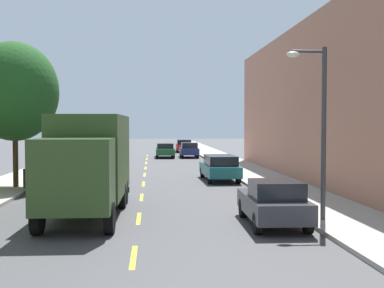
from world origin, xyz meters
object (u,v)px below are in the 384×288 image
object	(u,v)px
parked_wagon_sky	(78,163)
parked_wagon_red	(184,145)
delivery_box_truck	(89,159)
parked_hatchback_charcoal	(274,202)
street_lamp	(319,118)
parked_hatchback_navy	(189,150)
parked_suv_black	(56,169)
parked_wagon_teal	(220,167)
street_tree_third	(15,92)
parked_sedan_orange	(106,148)
moving_forest_sedan	(165,150)

from	to	relation	value
parked_wagon_sky	parked_wagon_red	xyz separation A→B (m)	(8.63, 26.50, 0.00)
delivery_box_truck	parked_hatchback_charcoal	distance (m)	6.78
street_lamp	parked_hatchback_navy	size ratio (longest dim) A/B	1.41
parked_suv_black	parked_wagon_teal	bearing A→B (deg)	17.59
parked_hatchback_charcoal	parked_wagon_teal	distance (m)	12.78
street_tree_third	delivery_box_truck	distance (m)	9.16
street_tree_third	parked_hatchback_navy	world-z (taller)	street_tree_third
parked_wagon_red	parked_sedan_orange	bearing A→B (deg)	-146.15
parked_hatchback_navy	parked_suv_black	distance (m)	24.70
parked_wagon_teal	parked_wagon_red	size ratio (longest dim) A/B	1.00
parked_hatchback_navy	parked_sedan_orange	bearing A→B (deg)	154.78
street_lamp	parked_wagon_red	size ratio (longest dim) A/B	1.19
parked_sedan_orange	moving_forest_sedan	size ratio (longest dim) A/B	1.01
street_tree_third	parked_hatchback_charcoal	size ratio (longest dim) A/B	1.81
street_tree_third	moving_forest_sedan	bearing A→B (deg)	70.72
parked_wagon_red	delivery_box_truck	bearing A→B (deg)	-98.58
parked_sedan_orange	parked_wagon_red	distance (m)	10.50
delivery_box_truck	parked_hatchback_navy	world-z (taller)	delivery_box_truck
delivery_box_truck	moving_forest_sedan	xyz separation A→B (m)	(3.59, 30.79, -1.27)
street_lamp	parked_wagon_sky	distance (m)	19.45
street_lamp	parked_sedan_orange	bearing A→B (deg)	105.60
parked_wagon_red	moving_forest_sedan	size ratio (longest dim) A/B	1.05
parked_wagon_sky	street_lamp	bearing A→B (deg)	-57.91
parked_suv_black	parked_wagon_sky	bearing A→B (deg)	88.83
street_tree_third	parked_suv_black	distance (m)	4.41
street_tree_third	parked_sedan_orange	size ratio (longest dim) A/B	1.61
parked_suv_black	parked_hatchback_charcoal	bearing A→B (deg)	-48.46
street_lamp	delivery_box_truck	distance (m)	8.18
street_tree_third	parked_suv_black	world-z (taller)	street_tree_third
parked_wagon_sky	moving_forest_sedan	distance (m)	17.84
parked_hatchback_navy	parked_wagon_teal	size ratio (longest dim) A/B	0.85
parked_suv_black	parked_wagon_red	xyz separation A→B (m)	(8.76, 33.04, -0.18)
street_lamp	parked_wagon_sky	size ratio (longest dim) A/B	1.19
parked_wagon_sky	moving_forest_sedan	xyz separation A→B (m)	(6.11, 16.76, -0.05)
parked_hatchback_navy	parked_suv_black	xyz separation A→B (m)	(-8.64, -23.14, 0.23)
parked_wagon_red	parked_hatchback_navy	bearing A→B (deg)	-90.68
street_tree_third	parked_wagon_red	xyz separation A→B (m)	(10.72, 33.18, -4.14)
parked_sedan_orange	moving_forest_sedan	bearing A→B (deg)	-32.13
delivery_box_truck	parked_hatchback_charcoal	size ratio (longest dim) A/B	1.93
parked_wagon_sky	moving_forest_sedan	size ratio (longest dim) A/B	1.06
delivery_box_truck	parked_wagon_red	size ratio (longest dim) A/B	1.65
street_lamp	parked_sedan_orange	xyz separation A→B (m)	(-10.32, 36.97, -2.74)
parked_hatchback_charcoal	moving_forest_sedan	bearing A→B (deg)	94.45
parked_hatchback_navy	parked_wagon_teal	xyz separation A→B (m)	(0.22, -20.33, 0.05)
parked_hatchback_charcoal	moving_forest_sedan	world-z (taller)	parked_hatchback_charcoal
parked_hatchback_navy	parked_suv_black	bearing A→B (deg)	-110.48
street_lamp	parked_wagon_teal	bearing A→B (deg)	96.78
parked_hatchback_navy	parked_wagon_sky	distance (m)	18.66
street_tree_third	parked_hatchback_charcoal	bearing A→B (deg)	-42.33
parked_wagon_teal	moving_forest_sedan	xyz separation A→B (m)	(-2.63, 20.49, -0.05)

